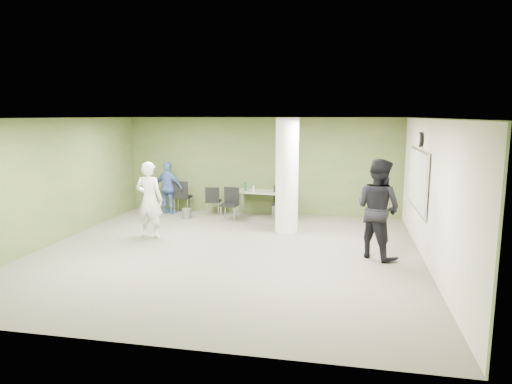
% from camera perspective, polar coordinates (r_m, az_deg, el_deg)
% --- Properties ---
extents(floor, '(8.00, 8.00, 0.00)m').
position_cam_1_polar(floor, '(9.70, -3.67, -7.56)').
color(floor, '#575545').
rests_on(floor, ground).
extents(ceiling, '(8.00, 8.00, 0.00)m').
position_cam_1_polar(ceiling, '(9.27, -3.85, 9.21)').
color(ceiling, white).
rests_on(ceiling, wall_back).
extents(wall_back, '(8.00, 2.80, 0.02)m').
position_cam_1_polar(wall_back, '(13.26, 0.71, 3.26)').
color(wall_back, '#405628').
rests_on(wall_back, floor).
extents(wall_left, '(0.02, 8.00, 2.80)m').
position_cam_1_polar(wall_left, '(11.11, -24.12, 1.20)').
color(wall_left, '#405628').
rests_on(wall_left, floor).
extents(wall_right_cream, '(0.02, 8.00, 2.80)m').
position_cam_1_polar(wall_right_cream, '(9.21, 21.04, -0.16)').
color(wall_right_cream, beige).
rests_on(wall_right_cream, floor).
extents(column, '(0.56, 0.56, 2.80)m').
position_cam_1_polar(column, '(11.14, 3.89, 2.04)').
color(column, silver).
rests_on(column, floor).
extents(whiteboard, '(0.05, 2.30, 1.30)m').
position_cam_1_polar(whiteboard, '(10.36, 19.55, 1.50)').
color(whiteboard, silver).
rests_on(whiteboard, wall_right_cream).
extents(wall_clock, '(0.06, 0.32, 0.32)m').
position_cam_1_polar(wall_clock, '(10.28, 19.83, 6.19)').
color(wall_clock, black).
rests_on(wall_clock, wall_right_cream).
extents(folding_table, '(1.63, 0.85, 0.99)m').
position_cam_1_polar(folding_table, '(12.87, 0.76, -0.10)').
color(folding_table, '#989892').
rests_on(folding_table, floor).
extents(wastebasket, '(0.25, 0.25, 0.28)m').
position_cam_1_polar(wastebasket, '(12.91, -8.67, -2.68)').
color(wastebasket, '#4C4C4C').
rests_on(wastebasket, floor).
extents(chair_back_left, '(0.51, 0.51, 0.96)m').
position_cam_1_polar(chair_back_left, '(13.56, -9.29, -0.29)').
color(chair_back_left, black).
rests_on(chair_back_left, floor).
extents(chair_back_right, '(0.46, 0.46, 0.83)m').
position_cam_1_polar(chair_back_right, '(13.16, -5.40, -0.87)').
color(chair_back_right, black).
rests_on(chair_back_right, floor).
extents(chair_table_left, '(0.47, 0.47, 0.90)m').
position_cam_1_polar(chair_table_left, '(12.55, -3.22, -1.16)').
color(chair_table_left, black).
rests_on(chair_table_left, floor).
extents(chair_table_right, '(0.48, 0.48, 0.94)m').
position_cam_1_polar(chair_table_right, '(12.59, 3.17, -1.01)').
color(chair_table_right, black).
rests_on(chair_table_right, floor).
extents(woman_white, '(0.68, 0.47, 1.80)m').
position_cam_1_polar(woman_white, '(11.00, -13.18, -0.94)').
color(woman_white, silver).
rests_on(woman_white, floor).
extents(man_black, '(1.24, 1.21, 2.02)m').
position_cam_1_polar(man_black, '(9.45, 15.00, -2.03)').
color(man_black, black).
rests_on(man_black, floor).
extents(man_blue, '(0.95, 0.52, 1.54)m').
position_cam_1_polar(man_blue, '(13.51, -10.89, 0.51)').
color(man_blue, '#3E5A9B').
rests_on(man_blue, floor).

